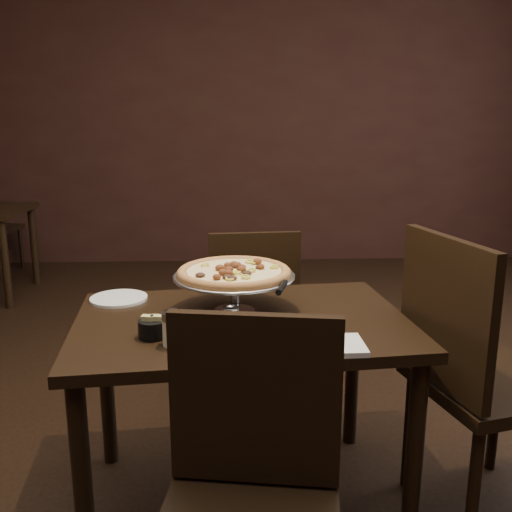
{
  "coord_description": "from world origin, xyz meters",
  "views": [
    {
      "loc": [
        -0.1,
        -1.92,
        1.35
      ],
      "look_at": [
        -0.01,
        -0.05,
        0.9
      ],
      "focal_mm": 40.0,
      "sensor_mm": 36.0,
      "label": 1
    }
  ],
  "objects": [
    {
      "name": "room",
      "position": [
        0.06,
        0.03,
        1.4
      ],
      "size": [
        6.04,
        7.04,
        2.84
      ],
      "color": "black",
      "rests_on": "ground"
    },
    {
      "name": "dining_table",
      "position": [
        -0.06,
        -0.1,
        0.6
      ],
      "size": [
        1.18,
        0.84,
        0.69
      ],
      "rotation": [
        0.0,
        0.0,
        0.09
      ],
      "color": "black",
      "rests_on": "ground"
    },
    {
      "name": "pizza_stand",
      "position": [
        -0.08,
        -0.04,
        0.84
      ],
      "size": [
        0.42,
        0.42,
        0.17
      ],
      "color": "#B4B4BB",
      "rests_on": "dining_table"
    },
    {
      "name": "parmesan_shaker",
      "position": [
        -0.27,
        -0.32,
        0.75
      ],
      "size": [
        0.07,
        0.07,
        0.12
      ],
      "color": "#F7EBC0",
      "rests_on": "dining_table"
    },
    {
      "name": "pepper_flake_shaker",
      "position": [
        -0.1,
        -0.24,
        0.74
      ],
      "size": [
        0.06,
        0.06,
        0.1
      ],
      "color": "#9A2B0E",
      "rests_on": "dining_table"
    },
    {
      "name": "packet_caddy",
      "position": [
        -0.34,
        -0.26,
        0.72
      ],
      "size": [
        0.09,
        0.09,
        0.07
      ],
      "rotation": [
        0.0,
        0.0,
        -0.16
      ],
      "color": "black",
      "rests_on": "dining_table"
    },
    {
      "name": "napkin_stack",
      "position": [
        0.22,
        -0.37,
        0.7
      ],
      "size": [
        0.15,
        0.15,
        0.02
      ],
      "primitive_type": "cube",
      "rotation": [
        0.0,
        0.0,
        0.01
      ],
      "color": "white",
      "rests_on": "dining_table"
    },
    {
      "name": "plate_left",
      "position": [
        -0.51,
        0.13,
        0.7
      ],
      "size": [
        0.21,
        0.21,
        0.01
      ],
      "primitive_type": "cylinder",
      "color": "white",
      "rests_on": "dining_table"
    },
    {
      "name": "plate_near",
      "position": [
        0.09,
        -0.37,
        0.7
      ],
      "size": [
        0.24,
        0.24,
        0.01
      ],
      "primitive_type": "cylinder",
      "color": "white",
      "rests_on": "dining_table"
    },
    {
      "name": "serving_spatula",
      "position": [
        0.07,
        -0.21,
        0.83
      ],
      "size": [
        0.14,
        0.14,
        0.02
      ],
      "rotation": [
        0.0,
        0.0,
        -0.26
      ],
      "color": "#B4B4BB",
      "rests_on": "pizza_stand"
    },
    {
      "name": "chair_far",
      "position": [
        0.01,
        0.63,
        0.47
      ],
      "size": [
        0.43,
        0.43,
        0.87
      ],
      "rotation": [
        0.0,
        0.0,
        3.21
      ],
      "color": "black",
      "rests_on": "ground"
    },
    {
      "name": "chair_near",
      "position": [
        -0.06,
        -0.77,
        0.49
      ],
      "size": [
        0.48,
        0.48,
        0.9
      ],
      "rotation": [
        0.0,
        0.0,
        -0.16
      ],
      "color": "black",
      "rests_on": "ground"
    },
    {
      "name": "chair_side",
      "position": [
        0.71,
        -0.21,
        0.54
      ],
      "size": [
        0.56,
        0.56,
        1.0
      ],
      "rotation": [
        0.0,
        0.0,
        1.8
      ],
      "color": "black",
      "rests_on": "ground"
    }
  ]
}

